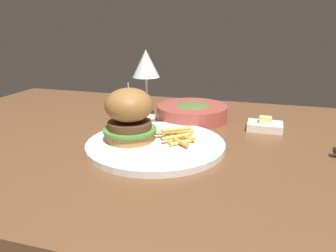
% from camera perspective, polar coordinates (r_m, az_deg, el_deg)
% --- Properties ---
extents(dining_table, '(1.39, 0.88, 0.74)m').
position_cam_1_polar(dining_table, '(0.85, -2.58, -7.19)').
color(dining_table, brown).
rests_on(dining_table, ground).
extents(main_plate, '(0.31, 0.31, 0.01)m').
position_cam_1_polar(main_plate, '(0.74, -2.15, -3.26)').
color(main_plate, white).
rests_on(main_plate, dining_table).
extents(burger_sandwich, '(0.12, 0.12, 0.13)m').
position_cam_1_polar(burger_sandwich, '(0.74, -6.76, 1.99)').
color(burger_sandwich, '#B78447').
rests_on(burger_sandwich, main_plate).
extents(fries_pile, '(0.12, 0.10, 0.03)m').
position_cam_1_polar(fries_pile, '(0.74, 1.34, -1.85)').
color(fries_pile, '#EABC5B').
rests_on(fries_pile, main_plate).
extents(wine_glass, '(0.08, 0.08, 0.20)m').
position_cam_1_polar(wine_glass, '(0.94, -3.85, 10.44)').
color(wine_glass, silver).
rests_on(wine_glass, dining_table).
extents(butter_dish, '(0.09, 0.06, 0.04)m').
position_cam_1_polar(butter_dish, '(0.90, 16.53, 0.06)').
color(butter_dish, white).
rests_on(butter_dish, dining_table).
extents(soup_bowl, '(0.20, 0.20, 0.05)m').
position_cam_1_polar(soup_bowl, '(0.95, 4.19, 2.46)').
color(soup_bowl, '#B24C42').
rests_on(soup_bowl, dining_table).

